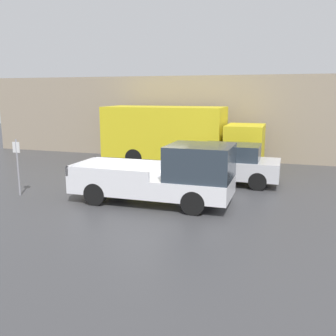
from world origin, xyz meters
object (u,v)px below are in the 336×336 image
object	(u,v)px
parking_sign	(18,164)
pickup_truck	(168,176)
newspaper_box	(154,149)
delivery_truck	(177,134)
car	(229,163)

from	to	relation	value
parking_sign	pickup_truck	bearing A→B (deg)	6.95
pickup_truck	newspaper_box	world-z (taller)	pickup_truck
parking_sign	delivery_truck	bearing A→B (deg)	63.07
pickup_truck	car	bearing A→B (deg)	67.47
delivery_truck	pickup_truck	bearing A→B (deg)	-75.95
parking_sign	newspaper_box	size ratio (longest dim) A/B	2.02
car	delivery_truck	xyz separation A→B (m)	(-3.29, 3.31, 0.83)
pickup_truck	newspaper_box	bearing A→B (deg)	112.72
pickup_truck	parking_sign	distance (m)	5.72
car	parking_sign	size ratio (longest dim) A/B	2.00
newspaper_box	car	bearing A→B (deg)	-44.51
delivery_truck	newspaper_box	distance (m)	2.93
car	newspaper_box	xyz separation A→B (m)	(-5.25, 5.16, -0.32)
delivery_truck	newspaper_box	bearing A→B (deg)	136.62
newspaper_box	parking_sign	bearing A→B (deg)	-101.58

